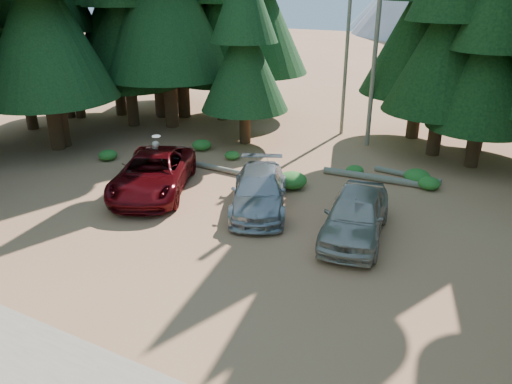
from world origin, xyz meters
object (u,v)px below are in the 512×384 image
silver_minivan_center (259,191)px  silver_minivan_right (356,215)px  log_right (376,178)px  red_pickup (153,173)px  log_mid (407,175)px  frisbee_player (157,160)px  log_left (213,167)px

silver_minivan_center → silver_minivan_right: (4.06, -0.53, 0.10)m
log_right → red_pickup: bearing=-148.1°
log_mid → red_pickup: bearing=-136.0°
frisbee_player → log_right: (8.41, 4.89, -0.99)m
red_pickup → silver_minivan_center: size_ratio=1.18×
log_left → silver_minivan_center: bearing=-32.7°
red_pickup → log_mid: 11.43m
red_pickup → silver_minivan_center: 4.78m
frisbee_player → silver_minivan_center: bearing=-168.1°
silver_minivan_center → frisbee_player: bearing=153.5°
silver_minivan_center → log_right: 6.07m
red_pickup → log_mid: size_ratio=1.95×
silver_minivan_right → log_left: (-8.04, 3.35, -0.71)m
silver_minivan_right → frisbee_player: frisbee_player is taller
frisbee_player → log_right: bearing=-136.0°
silver_minivan_right → log_left: size_ratio=1.38×
red_pickup → log_mid: bearing=11.7°
log_right → log_left: bearing=-166.1°
red_pickup → silver_minivan_center: bearing=-17.4°
silver_minivan_right → log_left: bearing=148.6°
log_mid → log_left: bearing=-150.7°
silver_minivan_right → frisbee_player: 9.19m
log_left → log_mid: size_ratio=1.16×
silver_minivan_center → silver_minivan_right: 4.10m
silver_minivan_center → log_right: silver_minivan_center is taller
silver_minivan_right → log_left: 8.73m
silver_minivan_center → log_left: silver_minivan_center is taller
red_pickup → silver_minivan_right: size_ratio=1.22×
frisbee_player → silver_minivan_right: bearing=-170.5°
silver_minivan_right → red_pickup: bearing=171.7°
log_left → log_right: bearing=19.8°
red_pickup → silver_minivan_center: red_pickup is taller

